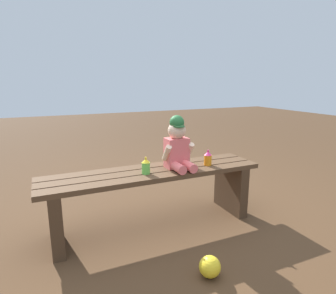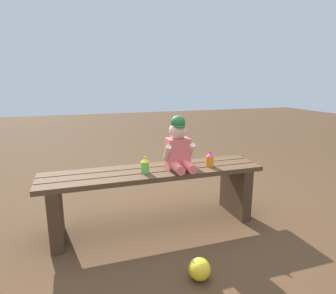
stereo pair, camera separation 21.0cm
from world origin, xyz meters
The scene contains 6 objects.
ground_plane centered at (0.00, 0.00, 0.00)m, with size 16.00×16.00×0.00m, color #4C331E.
park_bench centered at (0.00, 0.00, 0.32)m, with size 1.67×0.38×0.46m.
child_figure centered at (0.19, -0.01, 0.64)m, with size 0.23×0.27×0.40m.
sippy_cup_left centered at (-0.08, -0.06, 0.52)m, with size 0.06×0.06×0.12m.
sippy_cup_right centered at (0.44, -0.06, 0.52)m, with size 0.06×0.06×0.12m.
toy_ball centered at (0.08, -0.69, 0.06)m, with size 0.13×0.13×0.13m, color yellow.
Camera 1 is at (-0.74, -1.92, 1.12)m, focal length 30.66 mm.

